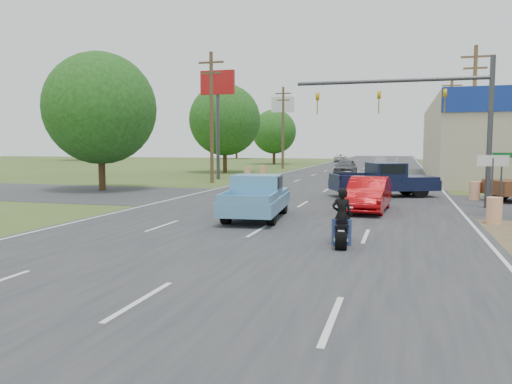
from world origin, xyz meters
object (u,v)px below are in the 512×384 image
(navy_pickup, at_px, (386,180))
(red_convertible, at_px, (368,195))
(distant_car_grey, at_px, (346,167))
(distant_car_silver, at_px, (380,163))
(distant_car_white, at_px, (341,158))
(rider, at_px, (342,219))
(motorcycle, at_px, (342,230))
(blue_pickup, at_px, (257,196))

(navy_pickup, bearing_deg, red_convertible, -28.21)
(distant_car_grey, height_order, distant_car_silver, distant_car_grey)
(distant_car_silver, distance_m, distant_car_white, 23.67)
(distant_car_silver, bearing_deg, navy_pickup, -95.36)
(rider, height_order, distant_car_silver, rider)
(red_convertible, distance_m, navy_pickup, 6.73)
(red_convertible, relative_size, distant_car_silver, 0.90)
(rider, distance_m, distant_car_grey, 33.65)
(rider, relative_size, distant_car_grey, 0.34)
(red_convertible, xyz_separation_m, motorcycle, (-0.24, -7.98, -0.28))
(distant_car_grey, relative_size, distant_car_silver, 0.91)
(distant_car_grey, xyz_separation_m, distant_car_silver, (2.54, 16.10, -0.05))
(motorcycle, distance_m, distant_car_white, 72.56)
(red_convertible, relative_size, navy_pickup, 0.74)
(navy_pickup, xyz_separation_m, distant_car_grey, (-4.31, 18.84, -0.18))
(distant_car_grey, bearing_deg, motorcycle, -82.50)
(red_convertible, xyz_separation_m, blue_pickup, (-4.15, -3.31, 0.12))
(red_convertible, bearing_deg, rider, -87.97)
(navy_pickup, bearing_deg, distant_car_white, 165.71)
(blue_pickup, relative_size, distant_car_silver, 1.06)
(motorcycle, relative_size, distant_car_white, 0.42)
(rider, bearing_deg, red_convertible, -97.48)
(motorcycle, height_order, navy_pickup, navy_pickup)
(navy_pickup, relative_size, distant_car_grey, 1.33)
(distant_car_grey, distance_m, distant_car_white, 38.86)
(rider, xyz_separation_m, distant_car_grey, (-3.52, 33.47, -0.00))
(red_convertible, bearing_deg, distant_car_silver, 95.46)
(blue_pickup, bearing_deg, distant_car_white, 88.47)
(rider, relative_size, blue_pickup, 0.30)
(rider, distance_m, distant_car_silver, 49.58)
(distant_car_grey, xyz_separation_m, distant_car_white, (-5.02, 38.54, -0.10))
(distant_car_silver, bearing_deg, rider, -97.13)
(rider, xyz_separation_m, blue_pickup, (-3.90, 4.62, 0.08))
(blue_pickup, bearing_deg, rider, -55.24)
(rider, height_order, navy_pickup, navy_pickup)
(blue_pickup, xyz_separation_m, navy_pickup, (4.70, 10.02, 0.09))
(navy_pickup, relative_size, distant_car_white, 1.24)
(distant_car_silver, xyz_separation_m, distant_car_white, (-7.56, 22.43, -0.04))
(navy_pickup, xyz_separation_m, distant_car_white, (-9.33, 57.37, -0.27))
(motorcycle, bearing_deg, red_convertible, 82.57)
(red_convertible, height_order, motorcycle, red_convertible)
(navy_pickup, distance_m, distant_car_white, 58.13)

